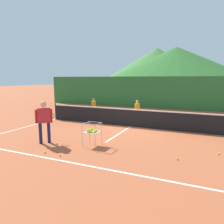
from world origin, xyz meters
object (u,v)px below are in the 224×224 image
at_px(tennis_net, 131,118).
at_px(student_1, 137,108).
at_px(student_0, 94,105).
at_px(tennis_ball_1, 45,152).
at_px(instructor, 44,118).
at_px(tennis_ball_0, 57,143).
at_px(ball_cart, 92,131).
at_px(tennis_ball_6, 177,159).
at_px(tennis_ball_3, 219,154).
at_px(tennis_ball_4, 48,128).
at_px(tennis_ball_5, 60,155).

bearing_deg(tennis_net, student_1, 98.41).
bearing_deg(student_1, student_0, 173.73).
bearing_deg(tennis_ball_1, instructor, 130.52).
bearing_deg(tennis_ball_0, ball_cart, 17.01).
xyz_separation_m(tennis_ball_0, tennis_ball_6, (4.61, 0.25, 0.00)).
height_order(tennis_net, ball_cart, tennis_net).
xyz_separation_m(instructor, student_1, (1.88, 6.48, -0.30)).
relative_size(student_0, tennis_ball_3, 17.70).
xyz_separation_m(instructor, tennis_ball_3, (6.40, 1.38, -1.00)).
xyz_separation_m(tennis_ball_3, tennis_ball_6, (-1.25, -1.08, 0.00)).
bearing_deg(student_1, instructor, -106.21).
distance_m(tennis_net, tennis_ball_6, 4.94).
bearing_deg(tennis_ball_6, tennis_ball_4, 165.35).
bearing_deg(tennis_ball_3, tennis_ball_4, 175.05).
bearing_deg(tennis_ball_0, instructor, -174.05).
bearing_deg(tennis_ball_3, tennis_ball_5, -154.68).
height_order(tennis_ball_0, tennis_ball_5, same).
distance_m(student_0, tennis_ball_0, 7.12).
bearing_deg(tennis_ball_4, student_0, 88.27).
bearing_deg(student_1, tennis_ball_5, -93.24).
bearing_deg(tennis_ball_5, tennis_ball_1, 178.90).
bearing_deg(tennis_ball_6, student_1, 117.92).
relative_size(student_0, tennis_ball_6, 17.70).
relative_size(tennis_net, tennis_ball_6, 150.13).
bearing_deg(tennis_ball_3, student_1, 131.60).
distance_m(tennis_net, student_1, 2.26).
bearing_deg(tennis_ball_5, student_0, 110.80).
distance_m(tennis_ball_1, tennis_ball_3, 6.06).
height_order(tennis_ball_3, tennis_ball_6, same).
distance_m(tennis_ball_3, tennis_ball_6, 1.65).
distance_m(instructor, tennis_ball_4, 2.83).
height_order(student_1, tennis_ball_4, student_1).
distance_m(student_1, tennis_ball_6, 7.02).
xyz_separation_m(tennis_net, tennis_ball_4, (-3.86, -2.17, -0.47)).
relative_size(ball_cart, tennis_ball_3, 13.22).
relative_size(instructor, tennis_ball_6, 25.30).
xyz_separation_m(tennis_ball_1, tennis_ball_6, (4.35, 1.24, 0.00)).
bearing_deg(tennis_net, tennis_ball_3, -34.34).
relative_size(student_0, ball_cart, 1.34).
bearing_deg(tennis_ball_5, tennis_ball_6, 18.80).
bearing_deg(ball_cart, student_0, 118.12).
xyz_separation_m(instructor, student_0, (-1.50, 6.85, -0.31)).
distance_m(ball_cart, tennis_ball_0, 1.53).
bearing_deg(ball_cart, tennis_ball_5, -107.22).
distance_m(tennis_net, ball_cart, 3.79).
relative_size(tennis_ball_1, tennis_ball_3, 1.00).
distance_m(ball_cart, tennis_ball_1, 1.88).
height_order(student_1, tennis_ball_1, student_1).
bearing_deg(tennis_ball_5, student_1, 86.76).
bearing_deg(tennis_ball_6, tennis_ball_3, 40.86).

